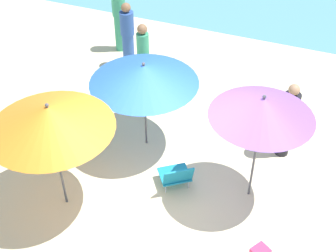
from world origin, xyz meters
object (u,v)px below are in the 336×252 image
(umbrella_orange, at_px, (49,118))
(beach_chair_a, at_px, (54,140))
(beach_chair_c, at_px, (78,127))
(umbrella_purple, at_px, (263,108))
(person_d, at_px, (143,59))
(person_c, at_px, (128,35))
(umbrella_blue, at_px, (144,74))
(person_b, at_px, (288,120))
(person_a, at_px, (119,17))
(beach_chair_b, at_px, (176,175))

(umbrella_orange, distance_m, beach_chair_a, 2.07)
(beach_chair_a, relative_size, beach_chair_c, 1.06)
(umbrella_purple, relative_size, person_d, 1.25)
(umbrella_orange, bearing_deg, person_c, 101.41)
(beach_chair_a, bearing_deg, umbrella_blue, 92.53)
(person_b, bearing_deg, person_c, -25.70)
(umbrella_orange, xyz_separation_m, beach_chair_c, (-0.61, 1.50, -1.52))
(umbrella_orange, bearing_deg, beach_chair_c, 112.24)
(umbrella_orange, xyz_separation_m, person_b, (3.21, 2.62, -1.06))
(beach_chair_a, distance_m, person_b, 4.40)
(person_a, bearing_deg, umbrella_orange, 27.48)
(umbrella_blue, xyz_separation_m, person_a, (-2.08, 3.12, -0.73))
(person_c, xyz_separation_m, person_d, (0.82, -0.93, 0.06))
(umbrella_blue, xyz_separation_m, umbrella_orange, (-0.66, -1.92, 0.24))
(umbrella_purple, distance_m, umbrella_orange, 3.18)
(umbrella_blue, relative_size, umbrella_orange, 0.93)
(person_b, relative_size, person_d, 0.93)
(person_d, bearing_deg, beach_chair_b, 20.46)
(beach_chair_b, bearing_deg, person_c, 0.07)
(beach_chair_a, bearing_deg, beach_chair_c, 123.95)
(umbrella_blue, bearing_deg, umbrella_orange, -109.11)
(umbrella_purple, height_order, person_c, umbrella_purple)
(umbrella_orange, height_order, person_a, umbrella_orange)
(umbrella_orange, relative_size, beach_chair_a, 2.93)
(beach_chair_c, distance_m, person_d, 2.11)
(person_a, relative_size, person_b, 1.11)
(beach_chair_a, height_order, beach_chair_c, beach_chair_c)
(beach_chair_c, distance_m, person_b, 4.01)
(umbrella_blue, height_order, beach_chair_a, umbrella_blue)
(person_d, bearing_deg, umbrella_blue, 10.89)
(umbrella_purple, distance_m, person_d, 3.77)
(umbrella_blue, bearing_deg, person_a, 123.77)
(umbrella_orange, xyz_separation_m, beach_chair_b, (1.64, 1.02, -1.56))
(beach_chair_b, distance_m, person_a, 5.08)
(person_c, distance_m, person_d, 1.24)
(person_a, height_order, person_b, person_a)
(beach_chair_c, bearing_deg, person_c, 79.71)
(beach_chair_b, xyz_separation_m, beach_chair_c, (-2.25, 0.49, 0.04))
(beach_chair_c, xyz_separation_m, person_d, (0.55, 1.96, 0.55))
(beach_chair_c, height_order, person_c, person_c)
(beach_chair_c, relative_size, person_c, 0.42)
(beach_chair_b, bearing_deg, umbrella_blue, 10.43)
(beach_chair_c, bearing_deg, umbrella_blue, 2.46)
(beach_chair_a, xyz_separation_m, person_b, (4.08, 1.58, 0.52))
(beach_chair_b, distance_m, person_b, 2.30)
(umbrella_blue, height_order, umbrella_orange, umbrella_orange)
(person_b, bearing_deg, beach_chair_b, 43.33)
(person_a, bearing_deg, beach_chair_b, 49.02)
(beach_chair_b, xyz_separation_m, person_c, (-2.53, 3.38, 0.52))
(beach_chair_c, relative_size, person_b, 0.43)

